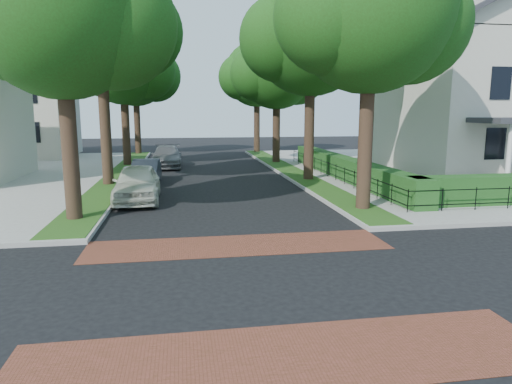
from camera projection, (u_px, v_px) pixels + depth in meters
ground at (255, 285)px, 10.62m from camera, size 120.00×120.00×0.00m
sidewalk_ne at (485, 167)px, 32.17m from camera, size 30.00×30.00×0.15m
crosswalk_far at (238, 245)px, 13.73m from camera, size 9.00×2.20×0.01m
crosswalk_near at (286, 356)px, 7.51m from camera, size 9.00×2.20×0.01m
grass_strip_ne at (290, 170)px, 30.01m from camera, size 1.60×29.80×0.02m
grass_strip_nw at (120, 174)px, 28.29m from camera, size 1.60×29.80×0.02m
tree_right_near at (371, 13)px, 17.20m from camera, size 7.75×6.67×10.66m
tree_right_mid at (312, 37)px, 24.93m from camera, size 8.25×7.09×11.22m
tree_right_far at (277, 71)px, 33.83m from camera, size 7.25×6.23×9.74m
tree_right_back at (258, 75)px, 42.52m from camera, size 7.50×6.45×10.20m
tree_left_near at (65, 13)px, 15.51m from camera, size 7.50×6.45×10.20m
tree_left_mid at (102, 24)px, 23.11m from camera, size 8.00×6.88×11.48m
tree_left_far at (124, 66)px, 32.04m from camera, size 7.00×6.02×9.86m
tree_left_back at (136, 72)px, 40.75m from camera, size 7.75×6.66×10.44m
hedge_main_road at (345, 168)px, 26.29m from camera, size 1.00×18.00×1.20m
fence_main_road at (332, 171)px, 26.19m from camera, size 0.06×18.00×0.90m
house_victorian at (496, 77)px, 27.81m from camera, size 13.00×13.05×12.48m
house_left_far at (13, 98)px, 38.36m from camera, size 10.00×9.00×10.14m
parked_car_front at (137, 183)px, 20.30m from camera, size 2.04×4.87×1.64m
parked_car_middle at (146, 172)px, 25.32m from camera, size 1.56×4.10×1.33m
parked_car_rear at (167, 157)px, 32.66m from camera, size 2.13×5.18×1.50m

